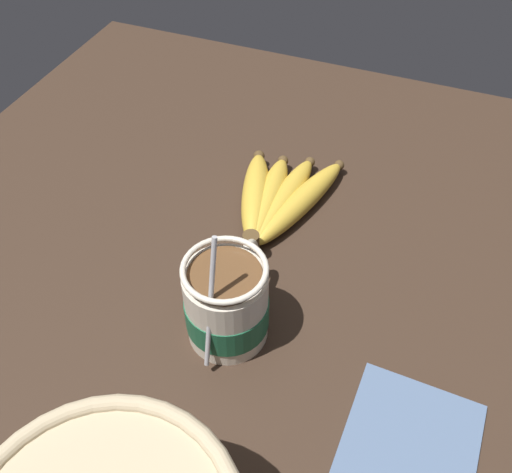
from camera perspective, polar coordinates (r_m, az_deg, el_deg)
The scene contains 4 objects.
table at distance 68.31cm, azimuth 0.06°, elevation -4.61°, with size 99.33×99.33×2.82cm.
coffee_mug at distance 58.73cm, azimuth -2.77°, elevation -6.76°, with size 13.81×8.75×16.35cm.
banana_bunch at distance 73.88cm, azimuth 2.08°, elevation 3.78°, with size 20.68×14.13×4.03cm.
napkin at distance 57.00cm, azimuth 14.64°, elevation -21.15°, with size 17.60×12.67×0.60cm.
Camera 1 is at (-39.95, -15.53, 54.59)cm, focal length 40.00 mm.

